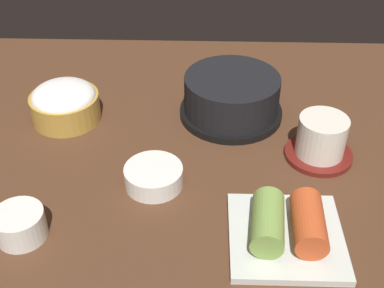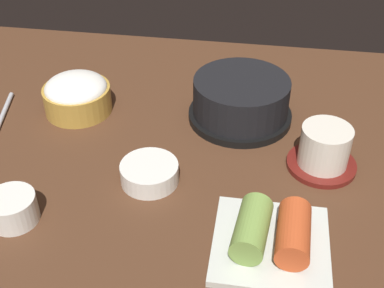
% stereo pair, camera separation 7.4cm
% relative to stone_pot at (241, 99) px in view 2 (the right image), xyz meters
% --- Properties ---
extents(dining_table, '(1.00, 0.76, 0.02)m').
position_rel_stone_pot_xyz_m(dining_table, '(-0.08, -0.10, -0.05)').
color(dining_table, '#4C2D1C').
rests_on(dining_table, ground).
extents(stone_pot, '(0.17, 0.17, 0.07)m').
position_rel_stone_pot_xyz_m(stone_pot, '(0.00, 0.00, 0.00)').
color(stone_pot, black).
rests_on(stone_pot, dining_table).
extents(rice_bowl, '(0.11, 0.11, 0.06)m').
position_rel_stone_pot_xyz_m(rice_bowl, '(-0.27, -0.02, -0.01)').
color(rice_bowl, '#B78C38').
rests_on(rice_bowl, dining_table).
extents(tea_cup_with_saucer, '(0.10, 0.10, 0.07)m').
position_rel_stone_pot_xyz_m(tea_cup_with_saucer, '(0.13, -0.11, -0.01)').
color(tea_cup_with_saucer, maroon).
rests_on(tea_cup_with_saucer, dining_table).
extents(banchan_cup_center, '(0.08, 0.08, 0.03)m').
position_rel_stone_pot_xyz_m(banchan_cup_center, '(-0.11, -0.18, -0.02)').
color(banchan_cup_center, white).
rests_on(banchan_cup_center, dining_table).
extents(kimchi_plate, '(0.14, 0.14, 0.05)m').
position_rel_stone_pot_xyz_m(kimchi_plate, '(0.06, -0.28, -0.02)').
color(kimchi_plate, silver).
rests_on(kimchi_plate, dining_table).
extents(side_bowl_near, '(0.06, 0.06, 0.04)m').
position_rel_stone_pot_xyz_m(side_bowl_near, '(-0.27, -0.28, -0.02)').
color(side_bowl_near, white).
rests_on(side_bowl_near, dining_table).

